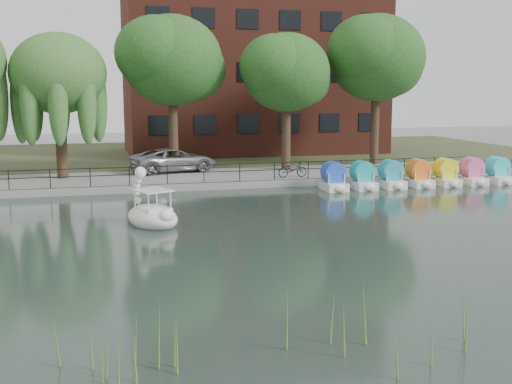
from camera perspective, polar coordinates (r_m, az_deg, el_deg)
name	(u,v)px	position (r m, az deg, el deg)	size (l,w,h in m)	color
ground_plane	(271,247)	(22.45, 1.37, -4.92)	(120.00, 120.00, 0.00)	#2E3D36
promenade	(196,179)	(37.78, -5.37, 1.16)	(40.00, 6.00, 0.40)	gray
kerb	(205,186)	(34.90, -4.58, 0.50)	(40.00, 0.25, 0.40)	gray
land_strip	(167,155)	(51.55, -7.92, 3.26)	(60.00, 22.00, 0.36)	#47512D
railing	(204,169)	(34.97, -4.65, 2.08)	(32.00, 0.05, 1.00)	black
apartment_building	(252,39)	(52.67, -0.35, 13.47)	(20.00, 10.07, 18.00)	#4C1E16
willow_mid	(58,74)	(37.95, -17.19, 9.99)	(5.32, 5.32, 8.15)	#473323
broadleaf_center	(172,61)	(39.27, -7.48, 11.47)	(6.00, 6.00, 9.25)	#473323
broadleaf_right	(287,73)	(40.27, 2.73, 10.52)	(5.40, 5.40, 8.32)	#473323
broadleaf_far	(377,58)	(43.60, 10.69, 11.61)	(6.30, 6.30, 9.71)	#473323
minivan	(174,158)	(39.57, -7.32, 3.00)	(5.98, 2.75, 1.66)	gray
bicycle	(292,169)	(36.89, 3.26, 2.09)	(1.72, 0.60, 1.00)	gray
swan_boat	(152,213)	(26.27, -9.26, -1.83)	(2.66, 3.17, 2.30)	white
pedal_boat_row	(419,176)	(37.16, 14.25, 1.41)	(11.35, 1.70, 1.40)	white
reed_bank	(484,320)	(14.80, 19.61, -10.65)	(24.00, 2.40, 1.20)	#669938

